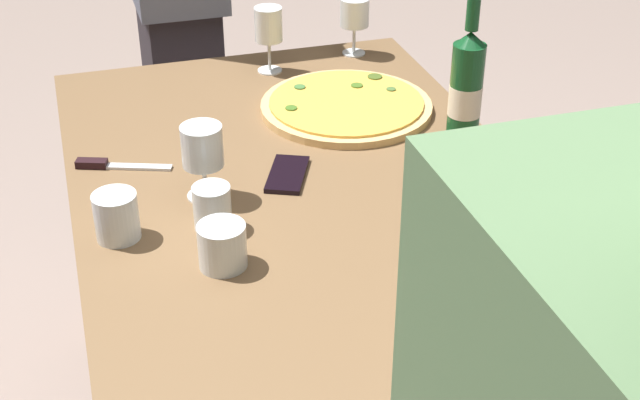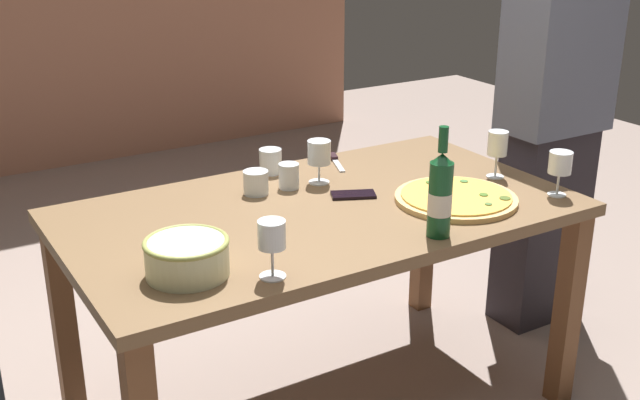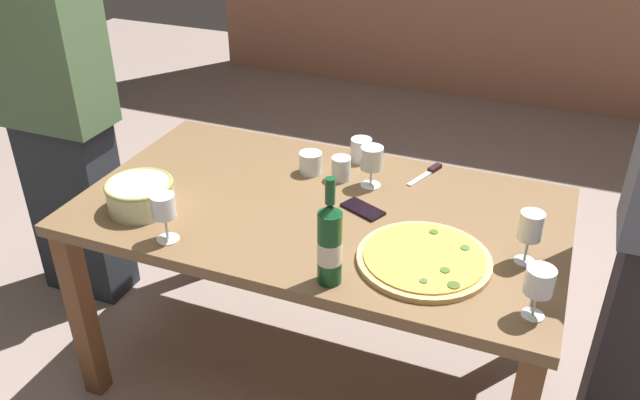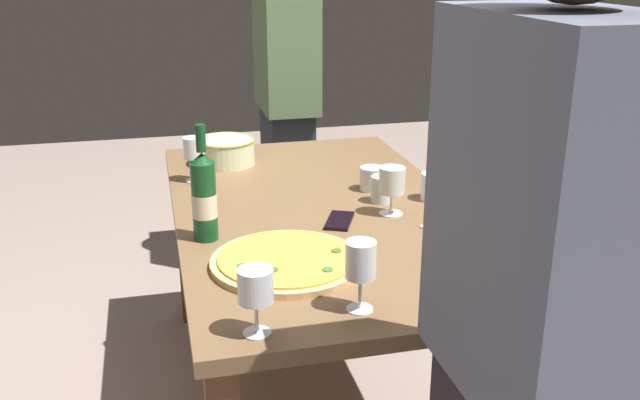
{
  "view_description": "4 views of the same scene",
  "coord_description": "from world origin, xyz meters",
  "px_view_note": "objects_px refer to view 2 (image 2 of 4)",
  "views": [
    {
      "loc": [
        -1.35,
        0.41,
        1.63
      ],
      "look_at": [
        0.0,
        0.0,
        0.77
      ],
      "focal_mm": 49.76,
      "sensor_mm": 36.0,
      "label": 1
    },
    {
      "loc": [
        -1.2,
        -1.99,
        1.67
      ],
      "look_at": [
        0.0,
        0.0,
        0.77
      ],
      "focal_mm": 44.41,
      "sensor_mm": 36.0,
      "label": 2
    },
    {
      "loc": [
        0.7,
        -1.74,
        1.87
      ],
      "look_at": [
        0.0,
        0.0,
        0.77
      ],
      "focal_mm": 36.75,
      "sensor_mm": 36.0,
      "label": 3
    },
    {
      "loc": [
        2.01,
        -0.49,
        1.51
      ],
      "look_at": [
        0.0,
        0.0,
        0.77
      ],
      "focal_mm": 39.33,
      "sensor_mm": 36.0,
      "label": 4
    }
  ],
  "objects_px": {
    "cup_ceramic": "(256,182)",
    "cup_spare": "(290,176)",
    "cup_amber": "(270,161)",
    "wine_glass_far_left": "(560,164)",
    "pizza": "(456,198)",
    "pizza_knife": "(335,160)",
    "serving_bowl": "(187,256)",
    "cell_phone": "(353,195)",
    "wine_glass_near_pizza": "(498,146)",
    "wine_glass_far_right": "(319,153)",
    "wine_bottle": "(440,195)",
    "wine_glass_by_bottle": "(272,238)",
    "dining_table": "(320,234)",
    "person_guest_left": "(553,123)"
  },
  "relations": [
    {
      "from": "dining_table",
      "to": "cell_phone",
      "type": "relative_size",
      "value": 11.11
    },
    {
      "from": "cup_amber",
      "to": "wine_bottle",
      "type": "bearing_deg",
      "value": -78.01
    },
    {
      "from": "pizza_knife",
      "to": "dining_table",
      "type": "bearing_deg",
      "value": -128.15
    },
    {
      "from": "cup_ceramic",
      "to": "cup_spare",
      "type": "relative_size",
      "value": 0.97
    },
    {
      "from": "wine_bottle",
      "to": "cell_phone",
      "type": "relative_size",
      "value": 2.27
    },
    {
      "from": "wine_glass_far_left",
      "to": "cup_amber",
      "type": "xyz_separation_m",
      "value": [
        -0.7,
        0.68,
        -0.06
      ]
    },
    {
      "from": "pizza_knife",
      "to": "cup_ceramic",
      "type": "bearing_deg",
      "value": -159.46
    },
    {
      "from": "serving_bowl",
      "to": "cup_amber",
      "type": "xyz_separation_m",
      "value": [
        0.56,
        0.6,
        -0.01
      ]
    },
    {
      "from": "wine_glass_by_bottle",
      "to": "wine_glass_far_right",
      "type": "height_order",
      "value": "wine_glass_by_bottle"
    },
    {
      "from": "cup_amber",
      "to": "pizza_knife",
      "type": "xyz_separation_m",
      "value": [
        0.26,
        -0.01,
        -0.04
      ]
    },
    {
      "from": "pizza",
      "to": "wine_glass_far_right",
      "type": "relative_size",
      "value": 2.63
    },
    {
      "from": "wine_glass_near_pizza",
      "to": "pizza_knife",
      "type": "relative_size",
      "value": 0.87
    },
    {
      "from": "serving_bowl",
      "to": "wine_glass_by_bottle",
      "type": "xyz_separation_m",
      "value": [
        0.18,
        -0.13,
        0.06
      ]
    },
    {
      "from": "wine_glass_far_left",
      "to": "cell_phone",
      "type": "relative_size",
      "value": 1.04
    },
    {
      "from": "wine_glass_far_left",
      "to": "pizza",
      "type": "bearing_deg",
      "value": 158.36
    },
    {
      "from": "cup_spare",
      "to": "pizza_knife",
      "type": "height_order",
      "value": "cup_spare"
    },
    {
      "from": "cup_ceramic",
      "to": "cell_phone",
      "type": "height_order",
      "value": "cup_ceramic"
    },
    {
      "from": "wine_glass_far_right",
      "to": "pizza",
      "type": "bearing_deg",
      "value": -53.04
    },
    {
      "from": "pizza",
      "to": "pizza_knife",
      "type": "xyz_separation_m",
      "value": [
        -0.12,
        0.54,
        -0.01
      ]
    },
    {
      "from": "serving_bowl",
      "to": "wine_bottle",
      "type": "relative_size",
      "value": 0.68
    },
    {
      "from": "cup_ceramic",
      "to": "cup_spare",
      "type": "height_order",
      "value": "cup_spare"
    },
    {
      "from": "wine_glass_far_left",
      "to": "wine_glass_far_right",
      "type": "height_order",
      "value": "same"
    },
    {
      "from": "cup_amber",
      "to": "cell_phone",
      "type": "bearing_deg",
      "value": -70.32
    },
    {
      "from": "pizza",
      "to": "pizza_knife",
      "type": "height_order",
      "value": "pizza"
    },
    {
      "from": "dining_table",
      "to": "person_guest_left",
      "type": "bearing_deg",
      "value": 4.68
    },
    {
      "from": "dining_table",
      "to": "cup_spare",
      "type": "height_order",
      "value": "cup_spare"
    },
    {
      "from": "wine_glass_far_left",
      "to": "cup_amber",
      "type": "bearing_deg",
      "value": 135.81
    },
    {
      "from": "wine_glass_near_pizza",
      "to": "cup_spare",
      "type": "xyz_separation_m",
      "value": [
        -0.67,
        0.27,
        -0.07
      ]
    },
    {
      "from": "cup_ceramic",
      "to": "cup_spare",
      "type": "distance_m",
      "value": 0.12
    },
    {
      "from": "wine_glass_near_pizza",
      "to": "pizza_knife",
      "type": "height_order",
      "value": "wine_glass_near_pizza"
    },
    {
      "from": "wine_glass_by_bottle",
      "to": "wine_bottle",
      "type": "bearing_deg",
      "value": -1.03
    },
    {
      "from": "pizza",
      "to": "wine_glass_far_left",
      "type": "bearing_deg",
      "value": -21.64
    },
    {
      "from": "wine_glass_near_pizza",
      "to": "cup_ceramic",
      "type": "relative_size",
      "value": 1.99
    },
    {
      "from": "serving_bowl",
      "to": "cell_phone",
      "type": "relative_size",
      "value": 1.55
    },
    {
      "from": "dining_table",
      "to": "pizza",
      "type": "relative_size",
      "value": 4.06
    },
    {
      "from": "wine_glass_near_pizza",
      "to": "pizza_knife",
      "type": "bearing_deg",
      "value": 131.96
    },
    {
      "from": "pizza_knife",
      "to": "cup_spare",
      "type": "bearing_deg",
      "value": -150.59
    },
    {
      "from": "pizza",
      "to": "wine_glass_near_pizza",
      "type": "xyz_separation_m",
      "value": [
        0.27,
        0.11,
        0.1
      ]
    },
    {
      "from": "cup_amber",
      "to": "cup_spare",
      "type": "height_order",
      "value": "cup_amber"
    },
    {
      "from": "pizza_knife",
      "to": "serving_bowl",
      "type": "bearing_deg",
      "value": -144.21
    },
    {
      "from": "cup_spare",
      "to": "cell_phone",
      "type": "height_order",
      "value": "cup_spare"
    },
    {
      "from": "serving_bowl",
      "to": "pizza_knife",
      "type": "height_order",
      "value": "serving_bowl"
    },
    {
      "from": "wine_bottle",
      "to": "cell_phone",
      "type": "xyz_separation_m",
      "value": [
        -0.03,
        0.39,
        -0.12
      ]
    },
    {
      "from": "serving_bowl",
      "to": "wine_glass_by_bottle",
      "type": "bearing_deg",
      "value": -34.81
    },
    {
      "from": "wine_bottle",
      "to": "wine_glass_far_right",
      "type": "height_order",
      "value": "wine_bottle"
    },
    {
      "from": "cup_amber",
      "to": "cup_spare",
      "type": "xyz_separation_m",
      "value": [
        -0.02,
        -0.17,
        -0.0
      ]
    },
    {
      "from": "dining_table",
      "to": "person_guest_left",
      "type": "distance_m",
      "value": 1.13
    },
    {
      "from": "wine_bottle",
      "to": "wine_glass_far_left",
      "type": "distance_m",
      "value": 0.55
    },
    {
      "from": "pizza",
      "to": "cup_amber",
      "type": "relative_size",
      "value": 4.48
    },
    {
      "from": "wine_glass_near_pizza",
      "to": "cup_ceramic",
      "type": "distance_m",
      "value": 0.84
    }
  ]
}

